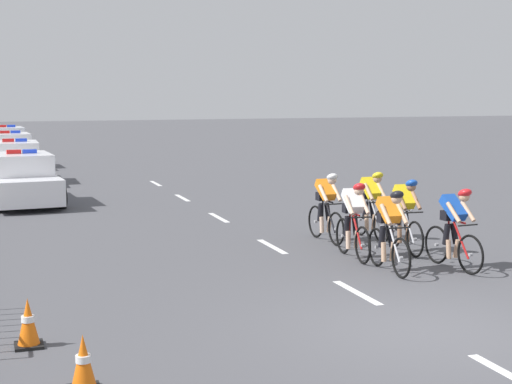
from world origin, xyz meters
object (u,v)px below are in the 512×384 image
(police_car_third, at_px, (11,152))
(cyclist_sixth, at_px, (371,204))
(cyclist_third, at_px, (353,219))
(cyclist_fifth, at_px, (326,206))
(police_car_furthest, at_px, (7,143))
(cyclist_fourth, at_px, (405,214))
(cyclist_second, at_px, (454,227))
(traffic_cone_mid, at_px, (28,323))
(police_car_second, at_px, (16,164))
(traffic_cone_near, at_px, (83,364))
(cyclist_lead, at_px, (389,229))
(police_car_nearest, at_px, (22,181))

(police_car_third, bearing_deg, cyclist_sixth, -70.44)
(cyclist_third, distance_m, police_car_third, 22.31)
(cyclist_fifth, bearing_deg, cyclist_third, -97.06)
(police_car_furthest, bearing_deg, cyclist_fourth, -75.64)
(cyclist_fifth, bearing_deg, cyclist_second, -70.23)
(cyclist_fifth, relative_size, traffic_cone_mid, 2.69)
(police_car_second, relative_size, traffic_cone_mid, 6.88)
(cyclist_third, distance_m, cyclist_fourth, 1.26)
(cyclist_third, relative_size, cyclist_sixth, 1.00)
(cyclist_third, distance_m, traffic_cone_near, 7.78)
(police_car_third, bearing_deg, police_car_second, -90.01)
(cyclist_lead, bearing_deg, cyclist_second, -7.18)
(traffic_cone_near, bearing_deg, cyclist_fourth, 37.38)
(cyclist_second, distance_m, police_car_furthest, 29.91)
(cyclist_sixth, bearing_deg, cyclist_second, -88.43)
(cyclist_fifth, xyz_separation_m, traffic_cone_mid, (-6.50, -5.20, -0.48))
(cyclist_fifth, bearing_deg, traffic_cone_near, -130.85)
(cyclist_second, distance_m, cyclist_sixth, 3.11)
(police_car_nearest, bearing_deg, cyclist_sixth, -49.39)
(cyclist_second, relative_size, police_car_third, 0.38)
(police_car_nearest, distance_m, police_car_second, 5.61)
(traffic_cone_near, xyz_separation_m, traffic_cone_mid, (-0.49, 1.75, 0.00))
(cyclist_lead, height_order, cyclist_fourth, same)
(police_car_nearest, xyz_separation_m, traffic_cone_near, (-0.01, -15.10, -0.37))
(cyclist_second, height_order, traffic_cone_mid, cyclist_second)
(cyclist_sixth, bearing_deg, cyclist_lead, -111.61)
(cyclist_fifth, relative_size, cyclist_sixth, 1.00)
(cyclist_third, xyz_separation_m, traffic_cone_near, (-5.78, -5.17, -0.48))
(police_car_second, bearing_deg, cyclist_fifth, -66.46)
(cyclist_third, height_order, police_car_furthest, police_car_furthest)
(police_car_nearest, xyz_separation_m, police_car_second, (-0.00, 5.61, 0.00))
(cyclist_lead, relative_size, traffic_cone_near, 2.69)
(police_car_nearest, bearing_deg, cyclist_fifth, -53.68)
(cyclist_fourth, bearing_deg, cyclist_fifth, 123.26)
(police_car_second, relative_size, traffic_cone_near, 6.88)
(police_car_second, bearing_deg, cyclist_second, -67.15)
(cyclist_second, xyz_separation_m, police_car_second, (-7.14, 16.94, -0.11))
(cyclist_second, xyz_separation_m, cyclist_fourth, (-0.11, 1.61, 0.00))
(cyclist_sixth, height_order, police_car_second, police_car_second)
(cyclist_fourth, relative_size, police_car_nearest, 0.38)
(cyclist_third, relative_size, cyclist_fourth, 1.00)
(cyclist_sixth, distance_m, police_car_third, 21.07)
(cyclist_lead, xyz_separation_m, police_car_third, (-5.88, 22.80, -0.11))
(cyclist_third, height_order, police_car_third, police_car_third)
(cyclist_fourth, distance_m, traffic_cone_mid, 8.37)
(traffic_cone_near, bearing_deg, cyclist_second, 27.81)
(police_car_furthest, bearing_deg, cyclist_second, -76.20)
(police_car_nearest, xyz_separation_m, police_car_furthest, (-0.00, 17.72, 0.00))
(cyclist_second, height_order, police_car_third, police_car_third)
(police_car_nearest, bearing_deg, cyclist_third, -59.80)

